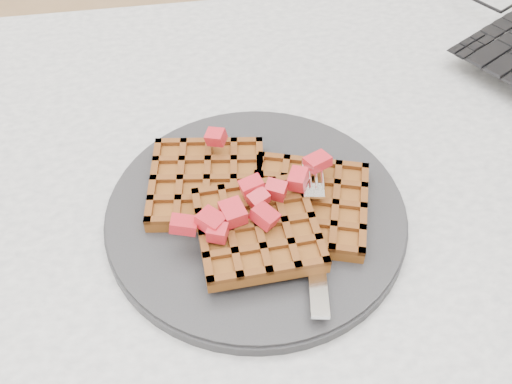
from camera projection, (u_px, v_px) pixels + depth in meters
table at (296, 250)px, 0.70m from camera, size 1.20×0.80×0.75m
plate at (256, 213)px, 0.58m from camera, size 0.30×0.30×0.02m
waffles at (257, 203)px, 0.56m from camera, size 0.23×0.20×0.03m
strawberry_pile at (256, 182)px, 0.54m from camera, size 0.15×0.15×0.02m
fork at (314, 229)px, 0.54m from camera, size 0.05×0.18×0.02m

